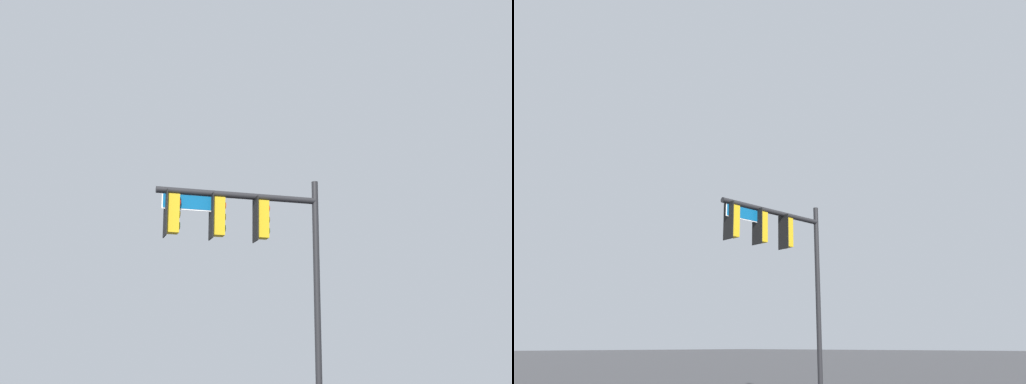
# 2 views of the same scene
# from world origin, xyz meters

# --- Properties ---
(signal_pole_near) EXTENTS (4.84, 0.74, 7.28)m
(signal_pole_near) POSITION_xyz_m (-6.39, -6.08, 5.50)
(signal_pole_near) COLOR black
(signal_pole_near) RESTS_ON ground_plane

